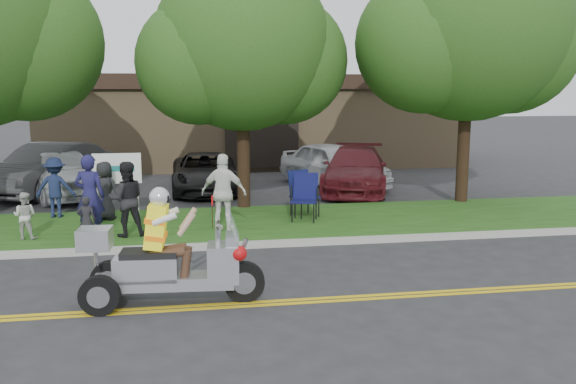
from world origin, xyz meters
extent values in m
plane|color=#28282B|center=(0.00, 0.00, 0.00)|extent=(120.00, 120.00, 0.00)
cube|color=gold|center=(0.00, -0.58, 0.01)|extent=(60.00, 0.10, 0.01)
cube|color=gold|center=(0.00, -0.42, 0.01)|extent=(60.00, 0.10, 0.01)
cube|color=#A8A89E|center=(0.00, 3.05, 0.06)|extent=(60.00, 0.25, 0.12)
cube|color=#174412|center=(0.00, 5.20, 0.06)|extent=(60.00, 4.00, 0.10)
cube|color=#9E7F5B|center=(2.00, 19.00, 2.00)|extent=(18.00, 8.00, 4.00)
cube|color=black|center=(2.00, 14.95, 3.70)|extent=(18.00, 0.30, 0.60)
sphere|color=#254F16|center=(-5.15, 7.30, 4.59)|extent=(4.05, 4.05, 4.05)
cylinder|color=#332114|center=(0.50, 7.20, 2.10)|extent=(0.36, 0.36, 4.20)
sphere|color=#254F16|center=(0.50, 7.20, 4.65)|extent=(4.80, 4.80, 4.80)
sphere|color=#254F16|center=(1.70, 7.50, 4.20)|extent=(3.60, 3.60, 3.60)
sphere|color=#254F16|center=(-0.70, 7.00, 4.12)|extent=(3.36, 3.36, 3.36)
cylinder|color=#332114|center=(7.00, 7.00, 2.38)|extent=(0.36, 0.36, 4.76)
sphere|color=#254F16|center=(7.00, 7.00, 5.27)|extent=(5.60, 5.60, 5.60)
sphere|color=#254F16|center=(8.40, 7.30, 4.76)|extent=(4.20, 4.20, 4.20)
sphere|color=#254F16|center=(5.60, 6.80, 4.68)|extent=(3.92, 3.92, 3.92)
cylinder|color=silver|center=(-3.40, 6.60, 0.55)|extent=(0.06, 0.06, 1.10)
cylinder|color=silver|center=(-2.40, 6.60, 0.55)|extent=(0.06, 0.06, 1.10)
cube|color=white|center=(-2.90, 6.60, 1.35)|extent=(1.25, 0.06, 0.80)
cylinder|color=black|center=(-0.22, -0.34, 0.33)|extent=(0.68, 0.21, 0.67)
cylinder|color=black|center=(-2.47, -0.57, 0.31)|extent=(0.63, 0.21, 0.62)
cylinder|color=black|center=(-2.41, 0.23, 0.31)|extent=(0.63, 0.21, 0.62)
cube|color=#A8A9B1|center=(-1.44, -0.25, 0.38)|extent=(2.14, 0.67, 0.20)
cube|color=#A8A9B1|center=(-1.77, -0.22, 0.61)|extent=(1.04, 0.58, 0.39)
cube|color=black|center=(-1.72, -0.23, 0.84)|extent=(0.92, 0.53, 0.11)
cube|color=#A8A9B1|center=(-0.55, -0.31, 0.67)|extent=(0.54, 0.57, 0.61)
cube|color=silver|center=(-0.40, -0.33, 1.31)|extent=(0.25, 0.53, 0.54)
cube|color=#A8A9B1|center=(-2.55, -0.16, 1.11)|extent=(0.53, 0.50, 0.33)
sphere|color=#B20C0F|center=(-0.31, -0.49, 0.87)|extent=(0.24, 0.24, 0.24)
cube|color=yellow|center=(-1.60, -0.24, 1.29)|extent=(0.41, 0.47, 0.72)
sphere|color=silver|center=(-1.53, -0.24, 1.76)|extent=(0.32, 0.32, 0.32)
cylinder|color=black|center=(1.49, 4.90, 0.36)|extent=(0.03, 0.03, 0.50)
cylinder|color=black|center=(2.01, 4.72, 0.36)|extent=(0.03, 0.03, 0.50)
cylinder|color=black|center=(1.65, 5.37, 0.36)|extent=(0.03, 0.03, 0.50)
cylinder|color=black|center=(2.17, 5.20, 0.36)|extent=(0.03, 0.03, 0.50)
cube|color=#0E1044|center=(1.83, 5.05, 0.62)|extent=(0.78, 0.74, 0.05)
cube|color=#0E1044|center=(1.92, 5.31, 0.96)|extent=(0.66, 0.38, 0.68)
cylinder|color=black|center=(1.80, 5.26, 0.36)|extent=(0.03, 0.03, 0.50)
cylinder|color=black|center=(2.30, 5.47, 0.36)|extent=(0.03, 0.03, 0.50)
cylinder|color=black|center=(1.60, 5.72, 0.36)|extent=(0.03, 0.03, 0.50)
cylinder|color=black|center=(2.11, 5.93, 0.36)|extent=(0.03, 0.03, 0.50)
cube|color=#0E1341|center=(1.95, 5.60, 0.62)|extent=(0.80, 0.77, 0.05)
cube|color=#0E1341|center=(1.85, 5.85, 0.96)|extent=(0.65, 0.41, 0.68)
imported|color=#1C1A49|center=(-3.26, 4.20, 1.05)|extent=(0.77, 0.59, 1.88)
imported|color=black|center=(-2.46, 4.14, 0.96)|extent=(0.93, 0.78, 1.71)
imported|color=white|center=(-0.25, 4.25, 1.02)|extent=(1.17, 0.79, 1.84)
imported|color=#192346|center=(-4.48, 6.60, 0.89)|extent=(1.06, 0.68, 1.57)
imported|color=black|center=(-3.17, 6.05, 0.85)|extent=(0.87, 0.75, 1.50)
imported|color=black|center=(-3.24, 3.45, 0.64)|extent=(0.41, 0.28, 1.07)
imported|color=beige|center=(-4.68, 4.25, 0.63)|extent=(0.58, 0.49, 1.06)
imported|color=#A8ABAF|center=(-5.00, 10.27, 0.79)|extent=(3.47, 5.01, 1.58)
imported|color=#343537|center=(-5.50, 10.88, 0.83)|extent=(3.72, 5.33, 1.67)
imported|color=black|center=(-0.47, 10.46, 0.65)|extent=(2.17, 4.69, 1.30)
imported|color=#531319|center=(4.50, 9.75, 0.74)|extent=(3.55, 5.46, 1.47)
imported|color=#B8BABF|center=(4.00, 10.76, 0.79)|extent=(3.64, 5.00, 1.58)
camera|label=1|loc=(-1.10, -9.83, 3.44)|focal=38.00mm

